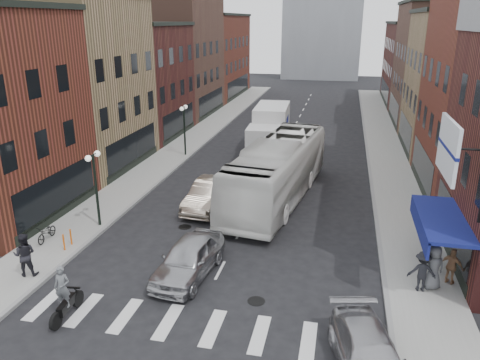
% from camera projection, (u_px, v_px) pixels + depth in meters
% --- Properties ---
extents(ground, '(160.00, 160.00, 0.00)m').
position_uv_depth(ground, '(214.00, 282.00, 19.68)').
color(ground, black).
rests_on(ground, ground).
extents(sidewalk_left, '(3.00, 74.00, 0.15)m').
position_uv_depth(sidewalk_left, '(188.00, 143.00, 41.72)').
color(sidewalk_left, gray).
rests_on(sidewalk_left, ground).
extents(sidewalk_right, '(3.00, 74.00, 0.15)m').
position_uv_depth(sidewalk_right, '(386.00, 154.00, 38.22)').
color(sidewalk_right, gray).
rests_on(sidewalk_right, ground).
extents(curb_left, '(0.20, 74.00, 0.16)m').
position_uv_depth(curb_left, '(204.00, 144.00, 41.43)').
color(curb_left, gray).
rests_on(curb_left, ground).
extents(curb_right, '(0.20, 74.00, 0.16)m').
position_uv_depth(curb_right, '(367.00, 154.00, 38.56)').
color(curb_right, gray).
rests_on(curb_right, ground).
extents(crosswalk_stripes, '(12.00, 2.20, 0.01)m').
position_uv_depth(crosswalk_stripes, '(192.00, 325.00, 16.91)').
color(crosswalk_stripes, silver).
rests_on(crosswalk_stripes, ground).
extents(bldg_left_mid_a, '(10.30, 10.20, 12.30)m').
position_uv_depth(bldg_left_mid_a, '(64.00, 83.00, 33.69)').
color(bldg_left_mid_a, '#8E764E').
rests_on(bldg_left_mid_a, ground).
extents(bldg_left_mid_b, '(10.30, 10.20, 10.30)m').
position_uv_depth(bldg_left_mid_b, '(126.00, 80.00, 43.25)').
color(bldg_left_mid_b, '#431918').
rests_on(bldg_left_mid_b, ground).
extents(bldg_left_far_a, '(10.30, 12.20, 13.30)m').
position_uv_depth(bldg_left_far_a, '(168.00, 55.00, 52.92)').
color(bldg_left_far_a, brown).
rests_on(bldg_left_far_a, ground).
extents(bldg_left_far_b, '(10.30, 16.20, 11.30)m').
position_uv_depth(bldg_left_far_b, '(204.00, 56.00, 66.17)').
color(bldg_left_far_b, maroon).
rests_on(bldg_left_far_b, ground).
extents(bldg_right_mid_b, '(10.30, 10.20, 11.30)m').
position_uv_depth(bldg_right_mid_b, '(477.00, 84.00, 36.93)').
color(bldg_right_mid_b, '#8E764E').
rests_on(bldg_right_mid_b, ground).
extents(bldg_right_far_a, '(10.30, 12.20, 12.30)m').
position_uv_depth(bldg_right_far_a, '(450.00, 65.00, 46.92)').
color(bldg_right_far_a, brown).
rests_on(bldg_right_far_a, ground).
extents(bldg_right_far_b, '(10.30, 16.20, 10.30)m').
position_uv_depth(bldg_right_far_b, '(428.00, 63.00, 60.17)').
color(bldg_right_far_b, '#431918').
rests_on(bldg_right_far_b, ground).
extents(awning_blue, '(1.80, 5.00, 0.78)m').
position_uv_depth(awning_blue, '(437.00, 220.00, 19.30)').
color(awning_blue, navy).
rests_on(awning_blue, ground).
extents(billboard_sign, '(1.52, 3.00, 3.70)m').
position_uv_depth(billboard_sign, '(450.00, 150.00, 16.39)').
color(billboard_sign, black).
rests_on(billboard_sign, ground).
extents(streetlamp_near, '(0.32, 1.22, 4.11)m').
position_uv_depth(streetlamp_near, '(95.00, 175.00, 23.95)').
color(streetlamp_near, black).
rests_on(streetlamp_near, ground).
extents(streetlamp_far, '(0.32, 1.22, 4.11)m').
position_uv_depth(streetlamp_far, '(184.00, 121.00, 36.88)').
color(streetlamp_far, black).
rests_on(streetlamp_far, ground).
extents(bike_rack, '(0.08, 0.68, 0.80)m').
position_uv_depth(bike_rack, '(67.00, 240.00, 22.26)').
color(bike_rack, '#D8590C').
rests_on(bike_rack, sidewalk_left).
extents(box_truck, '(2.88, 8.63, 3.71)m').
position_uv_depth(box_truck, '(270.00, 130.00, 38.50)').
color(box_truck, silver).
rests_on(box_truck, ground).
extents(motorcycle_rider, '(0.63, 2.10, 2.14)m').
position_uv_depth(motorcycle_rider, '(64.00, 294.00, 17.00)').
color(motorcycle_rider, black).
rests_on(motorcycle_rider, ground).
extents(transit_bus, '(4.92, 13.62, 3.71)m').
position_uv_depth(transit_bus, '(278.00, 170.00, 28.26)').
color(transit_bus, silver).
rests_on(transit_bus, ground).
extents(sedan_left_near, '(2.40, 4.95, 1.63)m').
position_uv_depth(sedan_left_near, '(189.00, 258.00, 19.96)').
color(sedan_left_near, '#ADAEB2').
rests_on(sedan_left_near, ground).
extents(sedan_left_far, '(2.17, 5.21, 1.68)m').
position_uv_depth(sedan_left_far, '(210.00, 194.00, 27.21)').
color(sedan_left_far, '#BCAD98').
rests_on(sedan_left_far, ground).
extents(curb_car, '(2.97, 5.05, 1.37)m').
position_uv_depth(curb_car, '(369.00, 357.00, 14.30)').
color(curb_car, '#A6A5AA').
rests_on(curb_car, ground).
extents(parked_bicycle, '(0.65, 1.59, 0.82)m').
position_uv_depth(parked_bicycle, '(47.00, 232.00, 22.98)').
color(parked_bicycle, black).
rests_on(parked_bicycle, sidewalk_left).
extents(ped_left_solo, '(1.05, 0.80, 1.91)m').
position_uv_depth(ped_left_solo, '(25.00, 255.00, 19.66)').
color(ped_left_solo, black).
rests_on(ped_left_solo, sidewalk_left).
extents(ped_right_a, '(1.12, 0.59, 1.70)m').
position_uv_depth(ped_right_a, '(422.00, 271.00, 18.57)').
color(ped_right_a, black).
rests_on(ped_right_a, sidewalk_right).
extents(ped_right_b, '(1.02, 0.89, 1.57)m').
position_uv_depth(ped_right_b, '(452.00, 266.00, 19.08)').
color(ped_right_b, '#9C704F').
rests_on(ped_right_b, sidewalk_right).
extents(ped_right_c, '(1.08, 0.89, 1.89)m').
position_uv_depth(ped_right_c, '(433.00, 267.00, 18.69)').
color(ped_right_c, '#53555B').
rests_on(ped_right_c, sidewalk_right).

